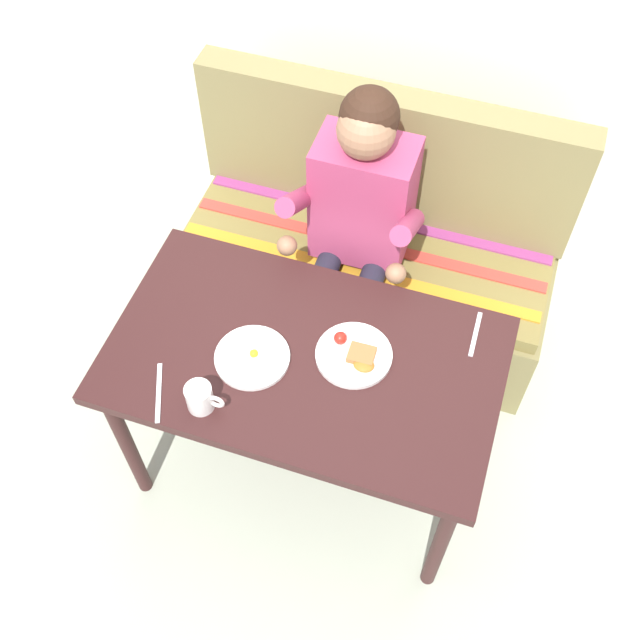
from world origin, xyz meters
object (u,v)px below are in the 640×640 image
Objects in this scene: couch at (368,258)px; person at (357,217)px; coffee_mug at (200,397)px; plate_breakfast at (354,355)px; plate_eggs at (252,357)px; fork at (475,334)px; knife at (159,393)px; table at (305,370)px.

person reaches higher than couch.
plate_breakfast is at bearing 39.01° from coffee_mug.
plate_eggs reaches higher than fork.
coffee_mug reaches higher than knife.
knife reaches higher than table.
table is 6.00× the size of knife.
couch reaches higher than plate_breakfast.
table is at bearing 11.88° from knife.
plate_breakfast is at bearing -150.71° from fork.
fork is at bearing -35.44° from person.
plate_breakfast is at bearing 19.59° from plate_eggs.
couch is at bearing 79.87° from plate_eggs.
person is at bearing 143.24° from fork.
couch reaches higher than plate_eggs.
person is 5.17× the size of plate_breakfast.
table is 0.45m from knife.
person is at bearing 91.04° from table.
plate_eggs is 0.22m from coffee_mug.
person is 6.06× the size of knife.
fork and knife have the same top height.
coffee_mug reaches higher than table.
coffee_mug is at bearing -102.54° from couch.
couch is 6.14× the size of plate_breakfast.
table is at bearing 21.38° from plate_eggs.
plate_breakfast is 0.59m from knife.
couch is at bearing 131.09° from fork.
person reaches higher than plate_breakfast.
coffee_mug is (-0.23, -1.02, 0.45)m from couch.
couch is 0.93m from plate_eggs.
plate_breakfast is (0.14, -0.72, 0.41)m from couch.
knife is at bearing -137.59° from plate_eggs.
coffee_mug is (-0.08, -0.20, 0.04)m from plate_eggs.
person reaches higher than knife.
table is 5.12× the size of plate_breakfast.
coffee_mug is 0.69× the size of fork.
fork is 0.85× the size of knife.
fork is (0.70, 0.50, -0.05)m from coffee_mug.
knife is (-0.36, -1.02, 0.40)m from couch.
plate_breakfast is 1.17× the size of knife.
knife is (-0.84, -0.50, 0.00)m from fork.
couch is at bearing 101.34° from plate_breakfast.
table is 0.60m from person.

